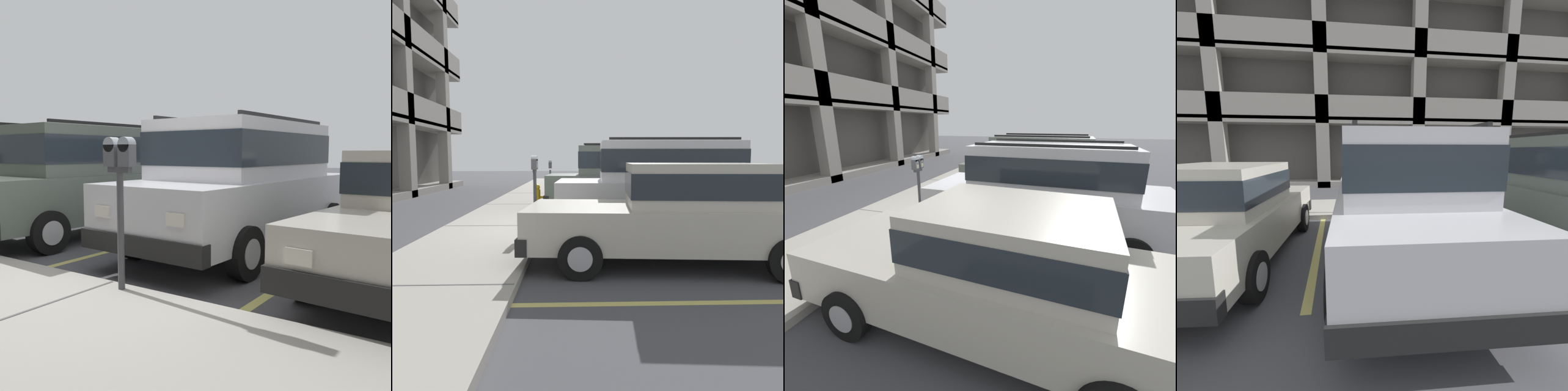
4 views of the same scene
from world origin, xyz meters
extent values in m
cube|color=#4C4C51|center=(0.00, 0.00, -0.05)|extent=(80.00, 80.00, 0.10)
cube|color=#ADA89E|center=(0.00, 1.30, 0.06)|extent=(40.00, 2.20, 0.12)
cube|color=#606060|center=(-4.00, 1.30, 0.12)|extent=(0.03, 2.16, 0.00)
cube|color=#606060|center=(0.00, 1.30, 0.12)|extent=(0.03, 2.16, 0.00)
cube|color=#606060|center=(4.00, 1.30, 0.12)|extent=(0.03, 2.16, 0.00)
cube|color=#606060|center=(8.00, 1.30, 0.12)|extent=(0.03, 2.16, 0.00)
cube|color=#DBD16B|center=(-4.36, -1.40, 0.00)|extent=(0.12, 4.80, 0.01)
cube|color=#DBD16B|center=(-1.45, -1.40, 0.00)|extent=(0.12, 4.80, 0.01)
cube|color=#DBD16B|center=(1.45, -1.40, 0.00)|extent=(0.12, 4.80, 0.01)
cube|color=#DBD16B|center=(4.36, -1.40, 0.00)|extent=(0.12, 4.80, 0.01)
cube|color=#DBD16B|center=(7.26, -1.40, 0.00)|extent=(0.12, 4.80, 0.01)
cube|color=silver|center=(-0.15, -2.49, 0.73)|extent=(2.05, 4.78, 0.80)
cube|color=silver|center=(-0.15, -2.54, 1.55)|extent=(1.75, 2.98, 0.84)
cube|color=#232B33|center=(-0.15, -2.54, 1.57)|extent=(1.77, 3.01, 0.46)
cube|color=black|center=(-0.05, -0.18, 0.45)|extent=(1.88, 0.24, 0.24)
cube|color=black|center=(-0.26, -4.79, 0.45)|extent=(1.88, 0.24, 0.24)
cube|color=silver|center=(0.52, -0.16, 0.81)|extent=(0.24, 0.04, 0.14)
cube|color=silver|center=(-0.62, -0.10, 0.81)|extent=(0.24, 0.04, 0.14)
cylinder|color=black|center=(0.81, -1.07, 0.33)|extent=(0.23, 0.67, 0.66)
cylinder|color=#B2B2B7|center=(0.81, -1.07, 0.33)|extent=(0.24, 0.37, 0.36)
cylinder|color=black|center=(-0.99, -0.99, 0.33)|extent=(0.23, 0.67, 0.66)
cylinder|color=#B2B2B7|center=(-0.99, -0.99, 0.33)|extent=(0.24, 0.37, 0.36)
cylinder|color=black|center=(0.68, -3.98, 0.33)|extent=(0.23, 0.67, 0.66)
cylinder|color=#B2B2B7|center=(0.68, -3.98, 0.33)|extent=(0.24, 0.37, 0.36)
cylinder|color=black|center=(-1.12, -3.90, 0.33)|extent=(0.23, 0.67, 0.66)
cylinder|color=#B2B2B7|center=(-1.12, -3.90, 0.33)|extent=(0.24, 0.37, 0.36)
cube|color=black|center=(0.53, -2.57, 2.01)|extent=(0.17, 2.62, 0.05)
cube|color=black|center=(-0.84, -2.51, 2.01)|extent=(0.17, 2.62, 0.05)
cube|color=beige|center=(-2.78, -2.00, 0.60)|extent=(2.05, 4.52, 0.60)
cube|color=beige|center=(-2.80, -2.30, 1.22)|extent=(1.65, 2.10, 0.64)
cube|color=#232B33|center=(-2.80, -2.30, 1.24)|extent=(1.68, 2.12, 0.35)
cube|color=black|center=(-2.60, 0.15, 0.42)|extent=(1.74, 0.30, 0.24)
cube|color=silver|center=(-2.07, 0.16, 0.66)|extent=(0.24, 0.05, 0.14)
cube|color=silver|center=(-3.12, 0.24, 0.66)|extent=(0.24, 0.05, 0.14)
cylinder|color=black|center=(-1.84, -0.71, 0.30)|extent=(0.21, 0.61, 0.60)
cylinder|color=#B2B2B7|center=(-1.84, -0.71, 0.30)|extent=(0.21, 0.34, 0.33)
cylinder|color=black|center=(-3.50, -0.58, 0.30)|extent=(0.21, 0.61, 0.60)
cylinder|color=#B2B2B7|center=(-3.50, -0.58, 0.30)|extent=(0.21, 0.34, 0.33)
cylinder|color=black|center=(-2.06, -3.43, 0.30)|extent=(0.21, 0.61, 0.60)
cylinder|color=#B2B2B7|center=(-2.06, -3.43, 0.30)|extent=(0.21, 0.34, 0.33)
cube|color=#5B665B|center=(2.91, -2.06, 0.73)|extent=(2.05, 4.78, 0.80)
cube|color=#5B665B|center=(2.91, -2.11, 1.55)|extent=(1.75, 2.98, 0.84)
cube|color=#232B33|center=(2.91, -2.11, 1.57)|extent=(1.77, 3.01, 0.46)
cube|color=black|center=(3.02, 0.25, 0.45)|extent=(1.88, 0.24, 0.24)
cube|color=black|center=(2.81, -4.36, 0.45)|extent=(1.88, 0.24, 0.24)
cube|color=silver|center=(3.59, 0.28, 0.81)|extent=(0.24, 0.04, 0.14)
cube|color=silver|center=(2.45, 0.33, 0.81)|extent=(0.24, 0.04, 0.14)
cylinder|color=black|center=(3.88, -0.64, 0.33)|extent=(0.23, 0.67, 0.66)
cylinder|color=#B2B2B7|center=(3.88, -0.64, 0.33)|extent=(0.24, 0.37, 0.36)
cylinder|color=black|center=(2.08, -0.56, 0.33)|extent=(0.23, 0.67, 0.66)
cylinder|color=#B2B2B7|center=(2.08, -0.56, 0.33)|extent=(0.24, 0.37, 0.36)
cylinder|color=black|center=(3.75, -3.55, 0.33)|extent=(0.23, 0.67, 0.66)
cylinder|color=#B2B2B7|center=(3.75, -3.55, 0.33)|extent=(0.24, 0.37, 0.36)
cylinder|color=black|center=(1.95, -3.47, 0.33)|extent=(0.23, 0.67, 0.66)
cylinder|color=#B2B2B7|center=(1.95, -3.47, 0.33)|extent=(0.24, 0.37, 0.36)
cube|color=black|center=(3.60, -2.14, 2.01)|extent=(0.17, 2.62, 0.05)
cube|color=black|center=(2.22, -2.07, 2.01)|extent=(0.17, 2.62, 0.05)
cylinder|color=#47474C|center=(-0.26, 0.35, 0.72)|extent=(0.07, 0.07, 1.20)
cube|color=#47474C|center=(-0.26, 0.35, 1.35)|extent=(0.28, 0.06, 0.06)
cube|color=#515459|center=(-0.36, 0.35, 1.49)|extent=(0.15, 0.11, 0.22)
cylinder|color=#9EA8B2|center=(-0.36, 0.35, 1.60)|extent=(0.15, 0.11, 0.15)
cube|color=#B7B293|center=(-0.36, 0.29, 1.45)|extent=(0.08, 0.01, 0.08)
cube|color=#515459|center=(-0.16, 0.35, 1.49)|extent=(0.15, 0.11, 0.22)
cylinder|color=#9EA8B2|center=(-0.16, 0.35, 1.60)|extent=(0.15, 0.11, 0.15)
cube|color=#B7B293|center=(-0.16, 0.29, 1.45)|extent=(0.08, 0.01, 0.08)
cylinder|color=#595B60|center=(5.55, 0.39, 0.65)|extent=(0.07, 0.07, 1.07)
cube|color=#515459|center=(5.55, 0.39, 1.36)|extent=(0.15, 0.11, 0.22)
cylinder|color=#9EA8B2|center=(5.55, 0.39, 1.47)|extent=(0.15, 0.11, 0.15)
cube|color=#B7B293|center=(5.55, 0.33, 1.32)|extent=(0.08, 0.01, 0.08)
cube|color=gray|center=(7.47, 6.34, 6.00)|extent=(0.60, 0.50, 12.00)
cube|color=gray|center=(12.04, 6.34, 6.00)|extent=(0.60, 0.50, 12.00)
cylinder|color=gold|center=(3.27, 0.65, 0.40)|extent=(0.20, 0.20, 0.55)
sphere|color=gold|center=(3.27, 0.65, 0.73)|extent=(0.18, 0.18, 0.18)
cylinder|color=gold|center=(3.27, 0.50, 0.42)|extent=(0.08, 0.10, 0.08)
cylinder|color=gold|center=(3.42, 0.65, 0.42)|extent=(0.10, 0.07, 0.07)
camera|label=1|loc=(-3.32, 3.55, 1.52)|focal=40.00mm
camera|label=2|loc=(-8.44, -0.50, 1.62)|focal=35.00mm
camera|label=3|loc=(-5.39, -2.76, 2.38)|focal=24.00mm
camera|label=4|loc=(-1.09, -6.42, 1.74)|focal=24.00mm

